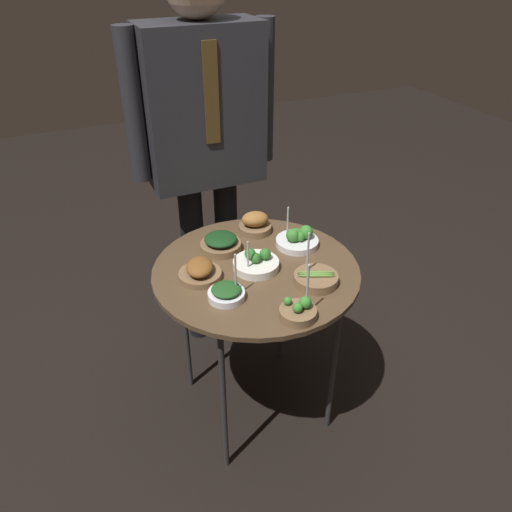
{
  "coord_description": "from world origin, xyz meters",
  "views": [
    {
      "loc": [
        -0.58,
        -1.3,
        1.66
      ],
      "look_at": [
        0.0,
        0.0,
        0.74
      ],
      "focal_mm": 35.0,
      "sensor_mm": 36.0,
      "label": 1
    }
  ],
  "objects_px": {
    "bowl_asparagus_mid_right": "(316,279)",
    "bowl_roast_front_right": "(255,224)",
    "bowl_spinach_front_center": "(221,243)",
    "serving_cart": "(256,279)",
    "bowl_broccoli_back_right": "(298,239)",
    "bowl_broccoli_front_left": "(256,263)",
    "waiter_figure": "(203,126)",
    "bowl_spinach_center": "(226,293)",
    "bowl_roast_mid_left": "(200,271)",
    "bowl_broccoli_far_rim": "(298,311)"
  },
  "relations": [
    {
      "from": "bowl_broccoli_back_right",
      "to": "bowl_spinach_front_center",
      "type": "height_order",
      "value": "bowl_broccoli_back_right"
    },
    {
      "from": "serving_cart",
      "to": "bowl_broccoli_far_rim",
      "type": "relative_size",
      "value": 4.03
    },
    {
      "from": "serving_cart",
      "to": "waiter_figure",
      "type": "xyz_separation_m",
      "value": [
        0.01,
        0.53,
        0.39
      ]
    },
    {
      "from": "waiter_figure",
      "to": "bowl_roast_front_right",
      "type": "bearing_deg",
      "value": -73.26
    },
    {
      "from": "bowl_roast_front_right",
      "to": "waiter_figure",
      "type": "relative_size",
      "value": 0.08
    },
    {
      "from": "bowl_asparagus_mid_right",
      "to": "bowl_spinach_front_center",
      "type": "height_order",
      "value": "bowl_asparagus_mid_right"
    },
    {
      "from": "bowl_roast_front_right",
      "to": "bowl_broccoli_front_left",
      "type": "bearing_deg",
      "value": -113.0
    },
    {
      "from": "bowl_roast_mid_left",
      "to": "bowl_roast_front_right",
      "type": "bearing_deg",
      "value": 35.41
    },
    {
      "from": "bowl_broccoli_back_right",
      "to": "waiter_figure",
      "type": "relative_size",
      "value": 0.1
    },
    {
      "from": "bowl_broccoli_front_left",
      "to": "waiter_figure",
      "type": "height_order",
      "value": "waiter_figure"
    },
    {
      "from": "bowl_spinach_center",
      "to": "bowl_broccoli_back_right",
      "type": "bearing_deg",
      "value": 28.49
    },
    {
      "from": "bowl_roast_front_right",
      "to": "bowl_spinach_front_center",
      "type": "bearing_deg",
      "value": -157.57
    },
    {
      "from": "bowl_asparagus_mid_right",
      "to": "bowl_roast_front_right",
      "type": "height_order",
      "value": "bowl_asparagus_mid_right"
    },
    {
      "from": "serving_cart",
      "to": "bowl_roast_mid_left",
      "type": "height_order",
      "value": "bowl_roast_mid_left"
    },
    {
      "from": "bowl_spinach_front_center",
      "to": "bowl_roast_front_right",
      "type": "bearing_deg",
      "value": 22.43
    },
    {
      "from": "bowl_broccoli_back_right",
      "to": "bowl_spinach_center",
      "type": "bearing_deg",
      "value": -151.51
    },
    {
      "from": "bowl_broccoli_back_right",
      "to": "bowl_spinach_front_center",
      "type": "xyz_separation_m",
      "value": [
        -0.27,
        0.09,
        0.0
      ]
    },
    {
      "from": "bowl_spinach_center",
      "to": "bowl_broccoli_far_rim",
      "type": "bearing_deg",
      "value": -46.89
    },
    {
      "from": "bowl_asparagus_mid_right",
      "to": "bowl_roast_front_right",
      "type": "xyz_separation_m",
      "value": [
        -0.04,
        0.39,
        0.02
      ]
    },
    {
      "from": "bowl_spinach_center",
      "to": "bowl_roast_front_right",
      "type": "bearing_deg",
      "value": 54.04
    },
    {
      "from": "bowl_asparagus_mid_right",
      "to": "bowl_roast_front_right",
      "type": "relative_size",
      "value": 1.39
    },
    {
      "from": "bowl_spinach_center",
      "to": "waiter_figure",
      "type": "height_order",
      "value": "waiter_figure"
    },
    {
      "from": "serving_cart",
      "to": "bowl_broccoli_back_right",
      "type": "bearing_deg",
      "value": 20.79
    },
    {
      "from": "bowl_roast_mid_left",
      "to": "serving_cart",
      "type": "bearing_deg",
      "value": -7.1
    },
    {
      "from": "bowl_asparagus_mid_right",
      "to": "bowl_roast_front_right",
      "type": "distance_m",
      "value": 0.4
    },
    {
      "from": "serving_cart",
      "to": "bowl_roast_front_right",
      "type": "bearing_deg",
      "value": 66.81
    },
    {
      "from": "bowl_broccoli_front_left",
      "to": "bowl_roast_mid_left",
      "type": "relative_size",
      "value": 1.1
    },
    {
      "from": "serving_cart",
      "to": "bowl_asparagus_mid_right",
      "type": "distance_m",
      "value": 0.22
    },
    {
      "from": "bowl_broccoli_far_rim",
      "to": "bowl_spinach_front_center",
      "type": "bearing_deg",
      "value": 99.58
    },
    {
      "from": "serving_cart",
      "to": "bowl_broccoli_back_right",
      "type": "height_order",
      "value": "bowl_broccoli_back_right"
    },
    {
      "from": "bowl_spinach_front_center",
      "to": "bowl_roast_mid_left",
      "type": "bearing_deg",
      "value": -132.16
    },
    {
      "from": "bowl_broccoli_back_right",
      "to": "bowl_asparagus_mid_right",
      "type": "relative_size",
      "value": 0.91
    },
    {
      "from": "bowl_broccoli_front_left",
      "to": "bowl_spinach_center",
      "type": "bearing_deg",
      "value": -142.82
    },
    {
      "from": "bowl_asparagus_mid_right",
      "to": "bowl_roast_mid_left",
      "type": "bearing_deg",
      "value": 151.49
    },
    {
      "from": "bowl_broccoli_far_rim",
      "to": "bowl_broccoli_front_left",
      "type": "bearing_deg",
      "value": 91.57
    },
    {
      "from": "serving_cart",
      "to": "bowl_asparagus_mid_right",
      "type": "bearing_deg",
      "value": -47.91
    },
    {
      "from": "bowl_broccoli_front_left",
      "to": "waiter_figure",
      "type": "relative_size",
      "value": 0.1
    },
    {
      "from": "bowl_broccoli_front_left",
      "to": "bowl_roast_mid_left",
      "type": "xyz_separation_m",
      "value": [
        -0.2,
        0.02,
        0.01
      ]
    },
    {
      "from": "bowl_roast_front_right",
      "to": "bowl_roast_mid_left",
      "type": "relative_size",
      "value": 0.87
    },
    {
      "from": "bowl_roast_mid_left",
      "to": "bowl_broccoli_far_rim",
      "type": "bearing_deg",
      "value": -57.14
    },
    {
      "from": "bowl_broccoli_front_left",
      "to": "bowl_roast_front_right",
      "type": "distance_m",
      "value": 0.25
    },
    {
      "from": "bowl_roast_mid_left",
      "to": "bowl_broccoli_far_rim",
      "type": "height_order",
      "value": "bowl_broccoli_far_rim"
    },
    {
      "from": "bowl_asparagus_mid_right",
      "to": "waiter_figure",
      "type": "height_order",
      "value": "waiter_figure"
    },
    {
      "from": "bowl_asparagus_mid_right",
      "to": "bowl_broccoli_far_rim",
      "type": "bearing_deg",
      "value": -135.71
    },
    {
      "from": "bowl_spinach_center",
      "to": "bowl_asparagus_mid_right",
      "type": "relative_size",
      "value": 0.9
    },
    {
      "from": "bowl_spinach_center",
      "to": "bowl_broccoli_far_rim",
      "type": "height_order",
      "value": "bowl_broccoli_far_rim"
    },
    {
      "from": "bowl_spinach_center",
      "to": "bowl_roast_mid_left",
      "type": "height_order",
      "value": "bowl_spinach_center"
    },
    {
      "from": "bowl_spinach_center",
      "to": "bowl_roast_mid_left",
      "type": "distance_m",
      "value": 0.15
    },
    {
      "from": "bowl_spinach_center",
      "to": "waiter_figure",
      "type": "bearing_deg",
      "value": 75.68
    },
    {
      "from": "bowl_asparagus_mid_right",
      "to": "bowl_broccoli_far_rim",
      "type": "distance_m",
      "value": 0.19
    }
  ]
}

